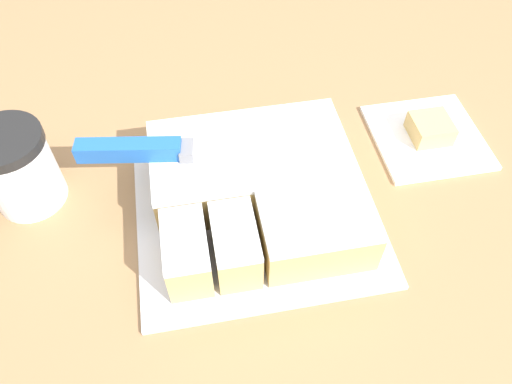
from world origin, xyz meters
TOP-DOWN VIEW (x-y plane):
  - ground_plane at (0.00, 0.00)m, footprint 8.00×8.00m
  - countertop at (0.00, 0.00)m, footprint 1.40×1.10m
  - cake_board at (-0.07, -0.10)m, footprint 0.30×0.28m
  - cake at (-0.07, -0.09)m, footprint 0.24×0.22m
  - knife at (-0.18, -0.05)m, footprint 0.31×0.07m
  - coffee_cup at (-0.35, -0.02)m, footprint 0.09×0.09m
  - paper_napkin at (0.19, -0.02)m, footprint 0.15×0.15m
  - brownie at (0.19, -0.02)m, footprint 0.05×0.05m

SIDE VIEW (x-z plane):
  - ground_plane at x=0.00m, z-range 0.00..0.00m
  - countertop at x=0.00m, z-range 0.00..0.89m
  - cake_board at x=-0.07m, z-range 0.89..0.90m
  - paper_napkin at x=0.19m, z-range 0.89..0.90m
  - brownie at x=0.19m, z-range 0.90..0.92m
  - cake at x=-0.07m, z-range 0.90..0.96m
  - coffee_cup at x=-0.35m, z-range 0.89..1.00m
  - knife at x=-0.18m, z-range 0.96..0.98m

